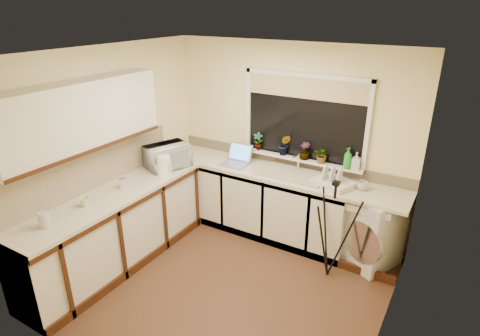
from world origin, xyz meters
The scene contains 34 objects.
floor centered at (0.00, 0.00, 0.00)m, with size 3.20×3.20×0.00m, color brown.
ceiling centered at (0.00, 0.00, 2.45)m, with size 3.20×3.20×0.00m, color white.
wall_back centered at (0.00, 1.50, 1.23)m, with size 3.20×3.20×0.00m, color #F7E4A4.
wall_front centered at (0.00, -1.50, 1.23)m, with size 3.20×3.20×0.00m, color #F7E4A4.
wall_left centered at (-1.60, 0.00, 1.23)m, with size 3.00×3.00×0.00m, color #F7E4A4.
wall_right centered at (1.60, 0.00, 1.23)m, with size 3.00×3.00×0.00m, color #F7E4A4.
base_cabinet_back centered at (-0.33, 1.20, 0.43)m, with size 2.55×0.60×0.86m, color silver.
base_cabinet_left centered at (-1.30, -0.30, 0.43)m, with size 0.54×2.40×0.86m, color silver.
worktop_back centered at (0.00, 1.20, 0.88)m, with size 3.20×0.60×0.04m, color beige.
worktop_left centered at (-1.30, -0.30, 0.88)m, with size 0.60×2.40×0.04m, color beige.
upper_cabinet centered at (-1.44, -0.45, 1.80)m, with size 0.28×1.90×0.70m, color silver.
splashback_left centered at (-1.59, -0.30, 1.12)m, with size 0.02×2.40×0.45m, color beige.
splashback_back centered at (0.00, 1.49, 0.97)m, with size 3.20×0.02×0.14m, color beige.
window_glass centered at (0.20, 1.49, 1.55)m, with size 1.50×0.02×1.00m, color black.
window_blind centered at (0.20, 1.46, 1.92)m, with size 1.50×0.02×0.25m, color tan.
windowsill centered at (0.20, 1.43, 1.04)m, with size 1.60×0.14×0.03m, color white.
sink centered at (0.20, 1.20, 0.91)m, with size 0.82×0.46×0.03m, color tan.
faucet centered at (0.20, 1.38, 1.02)m, with size 0.03×0.03×0.24m, color silver.
washing_machine centered at (1.19, 1.24, 0.43)m, with size 0.61×0.59×0.86m, color silver.
laptop centered at (-0.59, 1.19, 0.96)m, with size 0.34×0.33×0.24m.
kettle centered at (-1.18, 0.42, 1.02)m, with size 0.18×0.18×0.23m, color white.
dish_rack centered at (0.73, 1.17, 0.93)m, with size 0.43×0.32×0.06m, color beige.
tripod centered at (0.89, 0.72, 0.58)m, with size 0.57×0.57×1.16m, color black, non-canonical shape.
glass_jug centered at (-1.31, -1.12, 0.98)m, with size 0.11×0.11×0.15m, color #B3B8BF.
steel_jar centered at (-1.31, -0.13, 0.96)m, with size 0.09×0.09×0.12m, color silver.
microwave centered at (-1.28, 0.63, 1.05)m, with size 0.53×0.36×0.30m, color silver.
plant_a centered at (-0.40, 1.42, 1.17)m, with size 0.13×0.08×0.24m, color #999999.
plant_b centered at (-0.02, 1.42, 1.18)m, with size 0.15×0.12×0.27m, color #999999.
plant_c centered at (0.26, 1.41, 1.16)m, with size 0.13×0.13×0.22m, color #999999.
plant_d centered at (0.49, 1.40, 1.15)m, with size 0.19×0.16×0.21m, color #999999.
soap_bottle_green centered at (0.80, 1.40, 1.18)m, with size 0.10×0.10×0.25m, color green.
soap_bottle_clear centered at (0.90, 1.42, 1.15)m, with size 0.09×0.10×0.21m, color #999999.
cup_back centered at (1.05, 1.22, 0.95)m, with size 0.13×0.13×0.10m, color beige.
cup_left centered at (-1.33, -0.65, 0.95)m, with size 0.10×0.10×0.09m, color beige.
Camera 1 is at (1.94, -2.99, 2.86)m, focal length 29.89 mm.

